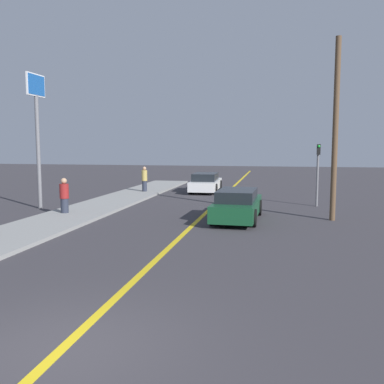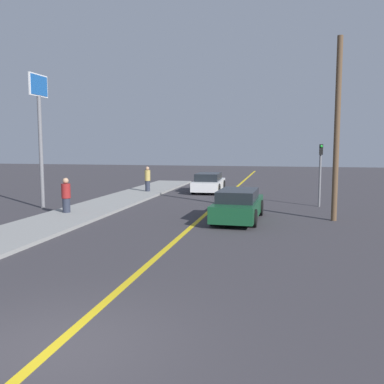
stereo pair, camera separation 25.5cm
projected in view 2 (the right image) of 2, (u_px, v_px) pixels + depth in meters
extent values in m
plane|color=#38353A|center=(51.00, 350.00, 6.81)|extent=(120.00, 120.00, 0.00)
cube|color=gold|center=(219.00, 202.00, 24.30)|extent=(0.20, 60.00, 0.01)
cube|color=gray|center=(104.00, 205.00, 22.68)|extent=(2.94, 30.19, 0.13)
cube|color=#144728|center=(238.00, 208.00, 18.51)|extent=(1.89, 4.78, 0.68)
cube|color=black|center=(238.00, 195.00, 18.21)|extent=(1.61, 2.65, 0.47)
cylinder|color=black|center=(225.00, 206.00, 20.14)|extent=(0.24, 0.73, 0.72)
cylinder|color=black|center=(260.00, 208.00, 19.74)|extent=(0.24, 0.73, 0.72)
cylinder|color=black|center=(213.00, 217.00, 17.31)|extent=(0.24, 0.73, 0.72)
cylinder|color=black|center=(254.00, 218.00, 16.91)|extent=(0.24, 0.73, 0.72)
cube|color=silver|center=(209.00, 185.00, 29.70)|extent=(1.91, 4.82, 0.61)
cube|color=black|center=(208.00, 177.00, 29.41)|extent=(1.63, 2.67, 0.51)
cylinder|color=black|center=(200.00, 185.00, 31.31)|extent=(0.24, 0.72, 0.71)
cylinder|color=black|center=(223.00, 185.00, 31.01)|extent=(0.24, 0.72, 0.71)
cylinder|color=black|center=(193.00, 189.00, 28.42)|extent=(0.24, 0.72, 0.71)
cylinder|color=black|center=(218.00, 189.00, 28.12)|extent=(0.24, 0.72, 0.71)
cylinder|color=#282D3D|center=(66.00, 205.00, 19.78)|extent=(0.35, 0.35, 0.67)
cylinder|color=maroon|center=(66.00, 191.00, 19.71)|extent=(0.42, 0.42, 0.67)
sphere|color=tan|center=(66.00, 181.00, 19.66)|extent=(0.27, 0.27, 0.27)
cylinder|color=#282D3D|center=(148.00, 186.00, 28.84)|extent=(0.32, 0.32, 0.71)
cylinder|color=tan|center=(147.00, 175.00, 28.77)|extent=(0.38, 0.38, 0.71)
sphere|color=tan|center=(147.00, 168.00, 28.71)|extent=(0.25, 0.25, 0.25)
cylinder|color=slate|center=(320.00, 176.00, 22.43)|extent=(0.12, 0.12, 3.29)
cube|color=black|center=(321.00, 149.00, 22.11)|extent=(0.18, 0.18, 0.55)
sphere|color=green|center=(321.00, 146.00, 22.00)|extent=(0.14, 0.14, 0.14)
cylinder|color=slate|center=(41.00, 153.00, 21.74)|extent=(0.20, 0.20, 5.72)
cube|color=silver|center=(38.00, 85.00, 21.37)|extent=(0.08, 1.58, 1.10)
cube|color=#19519E|center=(38.00, 85.00, 21.37)|extent=(0.12, 1.46, 0.98)
cylinder|color=brown|center=(337.00, 130.00, 18.00)|extent=(0.24, 0.24, 7.73)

